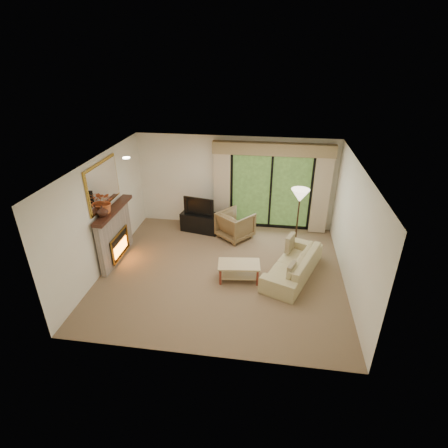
# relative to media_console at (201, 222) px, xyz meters

# --- Properties ---
(floor) EXTENTS (5.50, 5.50, 0.00)m
(floor) POSITION_rel_media_console_xyz_m (0.91, -1.95, -0.27)
(floor) COLOR #7B6248
(floor) RESTS_ON ground
(ceiling) EXTENTS (5.50, 5.50, 0.00)m
(ceiling) POSITION_rel_media_console_xyz_m (0.91, -1.95, 2.33)
(ceiling) COLOR white
(ceiling) RESTS_ON ground
(wall_back) EXTENTS (5.00, 0.00, 5.00)m
(wall_back) POSITION_rel_media_console_xyz_m (0.91, 0.55, 1.03)
(wall_back) COLOR white
(wall_back) RESTS_ON ground
(wall_front) EXTENTS (5.00, 0.00, 5.00)m
(wall_front) POSITION_rel_media_console_xyz_m (0.91, -4.45, 1.03)
(wall_front) COLOR white
(wall_front) RESTS_ON ground
(wall_left) EXTENTS (0.00, 5.00, 5.00)m
(wall_left) POSITION_rel_media_console_xyz_m (-1.84, -1.95, 1.03)
(wall_left) COLOR white
(wall_left) RESTS_ON ground
(wall_right) EXTENTS (0.00, 5.00, 5.00)m
(wall_right) POSITION_rel_media_console_xyz_m (3.66, -1.95, 1.03)
(wall_right) COLOR white
(wall_right) RESTS_ON ground
(fireplace) EXTENTS (0.24, 1.70, 1.37)m
(fireplace) POSITION_rel_media_console_xyz_m (-1.72, -1.75, 0.42)
(fireplace) COLOR gray
(fireplace) RESTS_ON floor
(mirror) EXTENTS (0.07, 1.45, 1.02)m
(mirror) POSITION_rel_media_console_xyz_m (-1.80, -1.75, 1.68)
(mirror) COLOR #B3892F
(mirror) RESTS_ON wall_left
(sliding_door) EXTENTS (2.26, 0.10, 2.16)m
(sliding_door) POSITION_rel_media_console_xyz_m (1.91, 0.50, 0.83)
(sliding_door) COLOR black
(sliding_door) RESTS_ON floor
(curtain_left) EXTENTS (0.45, 0.18, 2.35)m
(curtain_left) POSITION_rel_media_console_xyz_m (0.56, 0.39, 0.93)
(curtain_left) COLOR tan
(curtain_left) RESTS_ON floor
(curtain_right) EXTENTS (0.45, 0.18, 2.35)m
(curtain_right) POSITION_rel_media_console_xyz_m (3.26, 0.39, 0.93)
(curtain_right) COLOR tan
(curtain_right) RESTS_ON floor
(cornice) EXTENTS (3.20, 0.24, 0.32)m
(cornice) POSITION_rel_media_console_xyz_m (1.91, 0.41, 2.05)
(cornice) COLOR #927952
(cornice) RESTS_ON wall_back
(media_console) EXTENTS (1.13, 0.68, 0.53)m
(media_console) POSITION_rel_media_console_xyz_m (0.00, 0.00, 0.00)
(media_console) COLOR black
(media_console) RESTS_ON floor
(tv) EXTENTS (0.88, 0.29, 0.51)m
(tv) POSITION_rel_media_console_xyz_m (-0.00, 0.00, 0.52)
(tv) COLOR black
(tv) RESTS_ON media_console
(armchair) EXTENTS (1.15, 1.15, 0.75)m
(armchair) POSITION_rel_media_console_xyz_m (1.02, -0.26, 0.11)
(armchair) COLOR brown
(armchair) RESTS_ON floor
(sofa) EXTENTS (1.49, 2.18, 0.59)m
(sofa) POSITION_rel_media_console_xyz_m (2.52, -1.84, 0.03)
(sofa) COLOR tan
(sofa) RESTS_ON floor
(pillow_near) EXTENTS (0.21, 0.35, 0.34)m
(pillow_near) POSITION_rel_media_console_xyz_m (2.45, -2.43, 0.23)
(pillow_near) COLOR brown
(pillow_near) RESTS_ON sofa
(pillow_far) EXTENTS (0.25, 0.42, 0.41)m
(pillow_far) POSITION_rel_media_console_xyz_m (2.45, -1.26, 0.25)
(pillow_far) COLOR brown
(pillow_far) RESTS_ON sofa
(coffee_table) EXTENTS (0.97, 0.60, 0.41)m
(coffee_table) POSITION_rel_media_console_xyz_m (1.32, -2.18, -0.06)
(coffee_table) COLOR tan
(coffee_table) RESTS_ON floor
(floor_lamp) EXTENTS (0.53, 0.53, 1.66)m
(floor_lamp) POSITION_rel_media_console_xyz_m (2.62, -0.68, 0.57)
(floor_lamp) COLOR #FFE9C8
(floor_lamp) RESTS_ON floor
(vase) EXTENTS (0.27, 0.27, 0.25)m
(vase) POSITION_rel_media_console_xyz_m (-1.70, -2.17, 1.23)
(vase) COLOR #361B12
(vase) RESTS_ON fireplace
(branches) EXTENTS (0.58, 0.54, 0.52)m
(branches) POSITION_rel_media_console_xyz_m (-1.70, -2.01, 1.37)
(branches) COLOR #C55B2B
(branches) RESTS_ON fireplace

